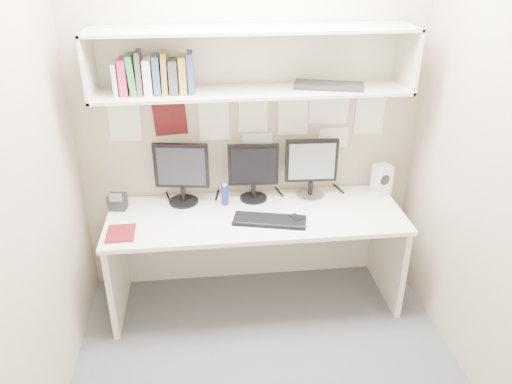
{
  "coord_description": "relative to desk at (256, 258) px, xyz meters",
  "views": [
    {
      "loc": [
        -0.33,
        -2.29,
        2.38
      ],
      "look_at": [
        -0.03,
        0.35,
        1.04
      ],
      "focal_mm": 35.0,
      "sensor_mm": 36.0,
      "label": 1
    }
  ],
  "objects": [
    {
      "name": "floor",
      "position": [
        0.0,
        -0.65,
        -0.37
      ],
      "size": [
        2.4,
        2.0,
        0.01
      ],
      "primitive_type": "cube",
      "color": "#4B4C51",
      "rests_on": "ground"
    },
    {
      "name": "wall_back",
      "position": [
        0.0,
        0.35,
        0.93
      ],
      "size": [
        2.4,
        0.02,
        2.6
      ],
      "primitive_type": "cube",
      "color": "tan",
      "rests_on": "ground"
    },
    {
      "name": "wall_front",
      "position": [
        0.0,
        -1.65,
        0.93
      ],
      "size": [
        2.4,
        0.02,
        2.6
      ],
      "primitive_type": "cube",
      "color": "tan",
      "rests_on": "ground"
    },
    {
      "name": "wall_left",
      "position": [
        -1.2,
        -0.65,
        0.93
      ],
      "size": [
        0.02,
        2.0,
        2.6
      ],
      "primitive_type": "cube",
      "color": "tan",
      "rests_on": "ground"
    },
    {
      "name": "wall_right",
      "position": [
        1.2,
        -0.65,
        0.93
      ],
      "size": [
        0.02,
        2.0,
        2.6
      ],
      "primitive_type": "cube",
      "color": "tan",
      "rests_on": "ground"
    },
    {
      "name": "desk",
      "position": [
        0.0,
        0.0,
        0.0
      ],
      "size": [
        2.0,
        0.7,
        0.73
      ],
      "color": "silver",
      "rests_on": "floor"
    },
    {
      "name": "overhead_hutch",
      "position": [
        0.0,
        0.21,
        1.35
      ],
      "size": [
        2.0,
        0.38,
        0.4
      ],
      "color": "beige",
      "rests_on": "wall_back"
    },
    {
      "name": "pinned_papers",
      "position": [
        0.0,
        0.34,
        0.88
      ],
      "size": [
        1.92,
        0.01,
        0.48
      ],
      "primitive_type": null,
      "color": "white",
      "rests_on": "wall_back"
    },
    {
      "name": "monitor_left",
      "position": [
        -0.49,
        0.22,
        0.6
      ],
      "size": [
        0.38,
        0.21,
        0.44
      ],
      "rotation": [
        0.0,
        0.0,
        -0.15
      ],
      "color": "black",
      "rests_on": "desk"
    },
    {
      "name": "monitor_center",
      "position": [
        0.01,
        0.22,
        0.59
      ],
      "size": [
        0.35,
        0.19,
        0.41
      ],
      "rotation": [
        0.0,
        0.0,
        -0.05
      ],
      "color": "black",
      "rests_on": "desk"
    },
    {
      "name": "monitor_right",
      "position": [
        0.42,
        0.22,
        0.6
      ],
      "size": [
        0.37,
        0.2,
        0.43
      ],
      "rotation": [
        0.0,
        0.0,
        -0.04
      ],
      "color": "#A5A5AA",
      "rests_on": "desk"
    },
    {
      "name": "keyboard",
      "position": [
        0.08,
        -0.13,
        0.38
      ],
      "size": [
        0.5,
        0.28,
        0.02
      ],
      "primitive_type": "cube",
      "rotation": [
        0.0,
        0.0,
        -0.24
      ],
      "color": "black",
      "rests_on": "desk"
    },
    {
      "name": "mouse",
      "position": [
        0.25,
        -0.13,
        0.38
      ],
      "size": [
        0.09,
        0.11,
        0.03
      ],
      "primitive_type": "cube",
      "rotation": [
        0.0,
        0.0,
        0.47
      ],
      "color": "black",
      "rests_on": "desk"
    },
    {
      "name": "speaker",
      "position": [
        0.94,
        0.2,
        0.48
      ],
      "size": [
        0.14,
        0.15,
        0.22
      ],
      "rotation": [
        0.0,
        0.0,
        0.35
      ],
      "color": "silver",
      "rests_on": "desk"
    },
    {
      "name": "blue_bottle",
      "position": [
        -0.2,
        0.15,
        0.44
      ],
      "size": [
        0.05,
        0.05,
        0.16
      ],
      "color": "navy",
      "rests_on": "desk"
    },
    {
      "name": "maroon_notebook",
      "position": [
        -0.88,
        -0.18,
        0.37
      ],
      "size": [
        0.18,
        0.22,
        0.01
      ],
      "primitive_type": "cube",
      "rotation": [
        0.0,
        0.0,
        0.02
      ],
      "color": "#5F1014",
      "rests_on": "desk"
    },
    {
      "name": "desk_phone",
      "position": [
        -0.94,
        0.17,
        0.42
      ],
      "size": [
        0.13,
        0.12,
        0.14
      ],
      "rotation": [
        0.0,
        0.0,
        -0.14
      ],
      "color": "black",
      "rests_on": "desk"
    },
    {
      "name": "book_stack",
      "position": [
        -0.61,
        0.14,
        1.29
      ],
      "size": [
        0.48,
        0.16,
        0.26
      ],
      "color": "#B9BAB3",
      "rests_on": "overhead_hutch"
    },
    {
      "name": "hutch_tray",
      "position": [
        0.49,
        0.14,
        1.19
      ],
      "size": [
        0.47,
        0.28,
        0.03
      ],
      "primitive_type": "cube",
      "rotation": [
        0.0,
        0.0,
        -0.28
      ],
      "color": "black",
      "rests_on": "overhead_hutch"
    }
  ]
}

